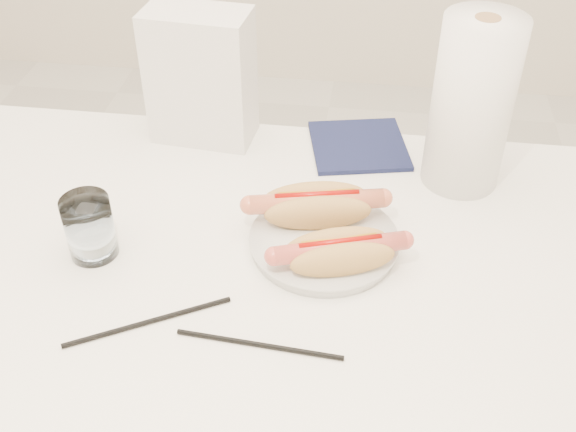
# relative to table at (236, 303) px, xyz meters

# --- Properties ---
(table) EXTENTS (1.20, 0.80, 0.75)m
(table) POSITION_rel_table_xyz_m (0.00, 0.00, 0.00)
(table) COLOR white
(table) RESTS_ON ground
(plate) EXTENTS (0.21, 0.21, 0.02)m
(plate) POSITION_rel_table_xyz_m (0.12, 0.07, 0.07)
(plate) COLOR silver
(plate) RESTS_ON table
(hotdog_left) EXTENTS (0.20, 0.11, 0.05)m
(hotdog_left) POSITION_rel_table_xyz_m (0.10, 0.11, 0.10)
(hotdog_left) COLOR tan
(hotdog_left) RESTS_ON plate
(hotdog_right) EXTENTS (0.18, 0.11, 0.05)m
(hotdog_right) POSITION_rel_table_xyz_m (0.15, 0.02, 0.10)
(hotdog_right) COLOR tan
(hotdog_right) RESTS_ON plate
(water_glass) EXTENTS (0.07, 0.07, 0.10)m
(water_glass) POSITION_rel_table_xyz_m (-0.21, 0.02, 0.11)
(water_glass) COLOR white
(water_glass) RESTS_ON table
(chopstick_near) EXTENTS (0.20, 0.12, 0.01)m
(chopstick_near) POSITION_rel_table_xyz_m (-0.09, -0.11, 0.06)
(chopstick_near) COLOR black
(chopstick_near) RESTS_ON table
(chopstick_far) EXTENTS (0.21, 0.02, 0.01)m
(chopstick_far) POSITION_rel_table_xyz_m (0.06, -0.13, 0.06)
(chopstick_far) COLOR black
(chopstick_far) RESTS_ON table
(napkin_box) EXTENTS (0.18, 0.11, 0.23)m
(napkin_box) POSITION_rel_table_xyz_m (-0.12, 0.35, 0.18)
(napkin_box) COLOR silver
(napkin_box) RESTS_ON table
(navy_napkin) EXTENTS (0.19, 0.19, 0.01)m
(navy_napkin) POSITION_rel_table_xyz_m (0.15, 0.35, 0.06)
(navy_napkin) COLOR #121738
(navy_napkin) RESTS_ON table
(paper_towel_roll) EXTENTS (0.16, 0.16, 0.28)m
(paper_towel_roll) POSITION_rel_table_xyz_m (0.32, 0.28, 0.20)
(paper_towel_roll) COLOR white
(paper_towel_roll) RESTS_ON table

